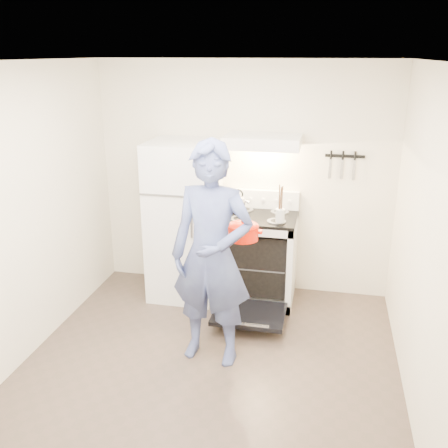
{
  "coord_description": "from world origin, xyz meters",
  "views": [
    {
      "loc": [
        0.89,
        -3.41,
        2.56
      ],
      "look_at": [
        -0.05,
        1.0,
        1.0
      ],
      "focal_mm": 40.0,
      "sensor_mm": 36.0,
      "label": 1
    }
  ],
  "objects_px": {
    "tea_kettle": "(238,201)",
    "stove_body": "(259,259)",
    "refrigerator": "(184,220)",
    "dutch_oven": "(243,233)",
    "person": "(212,256)"
  },
  "relations": [
    {
      "from": "tea_kettle",
      "to": "stove_body",
      "type": "bearing_deg",
      "value": -14.03
    },
    {
      "from": "refrigerator",
      "to": "tea_kettle",
      "type": "xyz_separation_m",
      "value": [
        0.56,
        0.09,
        0.23
      ]
    },
    {
      "from": "stove_body",
      "to": "tea_kettle",
      "type": "height_order",
      "value": "tea_kettle"
    },
    {
      "from": "refrigerator",
      "to": "dutch_oven",
      "type": "height_order",
      "value": "refrigerator"
    },
    {
      "from": "dutch_oven",
      "to": "person",
      "type": "bearing_deg",
      "value": -118.91
    },
    {
      "from": "person",
      "to": "dutch_oven",
      "type": "xyz_separation_m",
      "value": [
        0.2,
        0.36,
        0.09
      ]
    },
    {
      "from": "refrigerator",
      "to": "stove_body",
      "type": "distance_m",
      "value": 0.9
    },
    {
      "from": "tea_kettle",
      "to": "refrigerator",
      "type": "bearing_deg",
      "value": -171.27
    },
    {
      "from": "stove_body",
      "to": "dutch_oven",
      "type": "xyz_separation_m",
      "value": [
        -0.04,
        -0.81,
        0.59
      ]
    },
    {
      "from": "refrigerator",
      "to": "person",
      "type": "relative_size",
      "value": 0.88
    },
    {
      "from": "refrigerator",
      "to": "dutch_oven",
      "type": "xyz_separation_m",
      "value": [
        0.77,
        -0.79,
        0.2
      ]
    },
    {
      "from": "person",
      "to": "tea_kettle",
      "type": "bearing_deg",
      "value": 96.07
    },
    {
      "from": "stove_body",
      "to": "tea_kettle",
      "type": "xyz_separation_m",
      "value": [
        -0.25,
        0.06,
        0.62
      ]
    },
    {
      "from": "tea_kettle",
      "to": "dutch_oven",
      "type": "relative_size",
      "value": 0.74
    },
    {
      "from": "refrigerator",
      "to": "stove_body",
      "type": "xyz_separation_m",
      "value": [
        0.81,
        0.02,
        -0.39
      ]
    }
  ]
}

